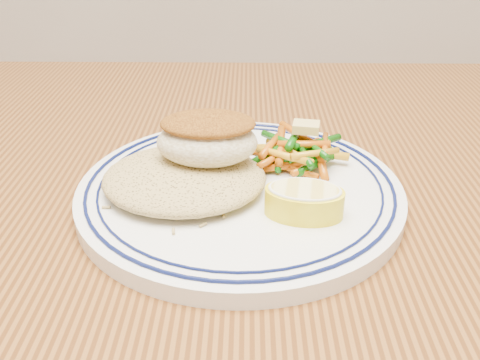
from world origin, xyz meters
The scene contains 7 objects.
dining_table centered at (0.00, 0.00, 0.65)m, with size 1.50×0.90×0.75m.
plate centered at (0.04, 0.03, 0.76)m, with size 0.29×0.29×0.02m.
rice_pilaf centered at (-0.01, 0.02, 0.78)m, with size 0.14×0.13×0.03m, color #A28A51.
fish_fillet centered at (0.01, 0.03, 0.81)m, with size 0.09×0.06×0.04m.
vegetable_pile centered at (0.09, 0.07, 0.78)m, with size 0.10×0.09×0.03m.
butter_pat centered at (0.10, 0.08, 0.80)m, with size 0.02×0.02×0.01m, color #DCC56B.
lemon_wedge centered at (0.09, -0.02, 0.78)m, with size 0.07×0.07×0.02m.
Camera 1 is at (0.04, -0.39, 1.00)m, focal length 40.00 mm.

